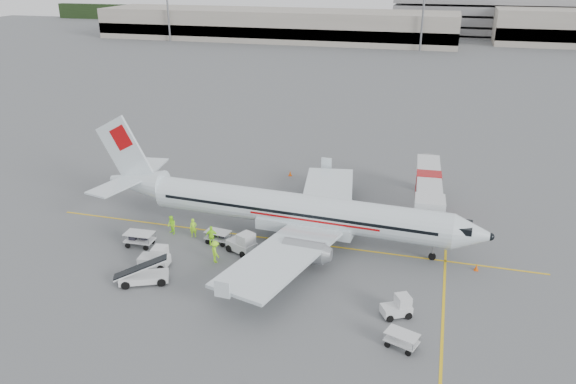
# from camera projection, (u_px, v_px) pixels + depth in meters

# --- Properties ---
(ground) EXTENTS (360.00, 360.00, 0.00)m
(ground) POSITION_uv_depth(u_px,v_px,m) (282.00, 240.00, 49.57)
(ground) COLOR #56595B
(stripe_lead) EXTENTS (44.00, 0.20, 0.01)m
(stripe_lead) POSITION_uv_depth(u_px,v_px,m) (282.00, 240.00, 49.57)
(stripe_lead) COLOR yellow
(stripe_lead) RESTS_ON ground
(stripe_cross) EXTENTS (0.20, 20.00, 0.01)m
(stripe_cross) POSITION_uv_depth(u_px,v_px,m) (443.00, 316.00, 38.96)
(stripe_cross) COLOR yellow
(stripe_cross) RESTS_ON ground
(terminal_west) EXTENTS (110.00, 22.00, 9.00)m
(terminal_west) POSITION_uv_depth(u_px,v_px,m) (275.00, 25.00, 173.53)
(terminal_west) COLOR gray
(terminal_west) RESTS_ON ground
(parking_garage) EXTENTS (62.00, 24.00, 14.00)m
(parking_garage) POSITION_uv_depth(u_px,v_px,m) (492.00, 13.00, 183.09)
(parking_garage) COLOR slate
(parking_garage) RESTS_ON ground
(treeline) EXTENTS (300.00, 3.00, 6.00)m
(treeline) POSITION_uv_depth(u_px,v_px,m) (416.00, 20.00, 204.19)
(treeline) COLOR black
(treeline) RESTS_ON ground
(mast_west) EXTENTS (3.20, 1.20, 22.00)m
(mast_west) POSITION_uv_depth(u_px,v_px,m) (167.00, 4.00, 167.85)
(mast_west) COLOR slate
(mast_west) RESTS_ON ground
(mast_center) EXTENTS (3.20, 1.20, 22.00)m
(mast_center) POSITION_uv_depth(u_px,v_px,m) (423.00, 9.00, 149.16)
(mast_center) COLOR slate
(mast_center) RESTS_ON ground
(aircraft) EXTENTS (36.18, 29.09, 9.58)m
(aircraft) POSITION_uv_depth(u_px,v_px,m) (297.00, 189.00, 47.97)
(aircraft) COLOR silver
(aircraft) RESTS_ON ground
(jet_bridge) EXTENTS (3.82, 15.74, 4.09)m
(jet_bridge) POSITION_uv_depth(u_px,v_px,m) (427.00, 193.00, 54.22)
(jet_bridge) COLOR silver
(jet_bridge) RESTS_ON ground
(belt_loader) EXTENTS (5.21, 3.71, 2.65)m
(belt_loader) POSITION_uv_depth(u_px,v_px,m) (143.00, 267.00, 42.51)
(belt_loader) COLOR silver
(belt_loader) RESTS_ON ground
(tug_fore) EXTENTS (2.33, 1.99, 1.56)m
(tug_fore) POSITION_uv_depth(u_px,v_px,m) (396.00, 306.00, 38.69)
(tug_fore) COLOR silver
(tug_fore) RESTS_ON ground
(tug_mid) EXTENTS (2.81, 2.31, 1.89)m
(tug_mid) POSITION_uv_depth(u_px,v_px,m) (241.00, 242.00, 47.18)
(tug_mid) COLOR silver
(tug_mid) RESTS_ON ground
(tug_aft) EXTENTS (2.49, 1.59, 1.83)m
(tug_aft) POSITION_uv_depth(u_px,v_px,m) (154.00, 257.00, 44.86)
(tug_aft) COLOR silver
(tug_aft) RESTS_ON ground
(cart_loaded_a) EXTENTS (2.30, 1.54, 1.12)m
(cart_loaded_a) POSITION_uv_depth(u_px,v_px,m) (218.00, 237.00, 48.88)
(cart_loaded_a) COLOR silver
(cart_loaded_a) RESTS_ON ground
(cart_loaded_b) EXTENTS (2.49, 1.54, 1.27)m
(cart_loaded_b) POSITION_uv_depth(u_px,v_px,m) (140.00, 239.00, 48.31)
(cart_loaded_b) COLOR silver
(cart_loaded_b) RESTS_ON ground
(cart_empty_a) EXTENTS (2.86, 2.22, 1.31)m
(cart_empty_a) POSITION_uv_depth(u_px,v_px,m) (283.00, 264.00, 44.40)
(cart_empty_a) COLOR silver
(cart_empty_a) RESTS_ON ground
(cart_empty_b) EXTENTS (2.35, 1.84, 1.07)m
(cart_empty_b) POSITION_uv_depth(u_px,v_px,m) (402.00, 340.00, 35.62)
(cart_empty_b) COLOR silver
(cart_empty_b) RESTS_ON ground
(cone_nose) EXTENTS (0.34, 0.34, 0.55)m
(cone_nose) POSITION_uv_depth(u_px,v_px,m) (476.00, 267.00, 44.62)
(cone_nose) COLOR #EE5207
(cone_nose) RESTS_ON ground
(cone_port) EXTENTS (0.38, 0.38, 0.62)m
(cone_port) POSITION_uv_depth(u_px,v_px,m) (290.00, 173.00, 64.28)
(cone_port) COLOR #EE5207
(cone_port) RESTS_ON ground
(crew_a) EXTENTS (0.73, 0.58, 1.74)m
(crew_a) POSITION_uv_depth(u_px,v_px,m) (193.00, 228.00, 49.84)
(crew_a) COLOR #90DF1D
(crew_a) RESTS_ON ground
(crew_b) EXTENTS (1.07, 1.01, 1.74)m
(crew_b) POSITION_uv_depth(u_px,v_px,m) (172.00, 225.00, 50.37)
(crew_b) COLOR #90DF1D
(crew_b) RESTS_ON ground
(crew_c) EXTENTS (1.36, 1.37, 1.90)m
(crew_c) POSITION_uv_depth(u_px,v_px,m) (215.00, 252.00, 45.62)
(crew_c) COLOR #90DF1D
(crew_c) RESTS_ON ground
(crew_d) EXTENTS (1.15, 0.75, 1.81)m
(crew_d) POSITION_uv_depth(u_px,v_px,m) (212.00, 236.00, 48.32)
(crew_d) COLOR #90DF1D
(crew_d) RESTS_ON ground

